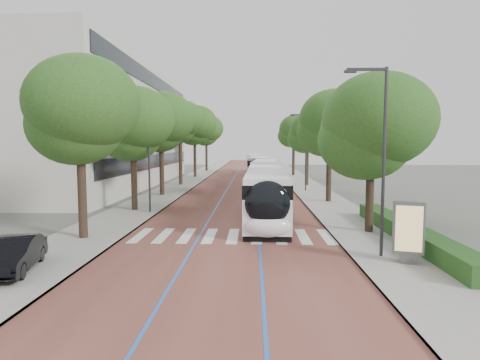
% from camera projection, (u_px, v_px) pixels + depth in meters
% --- Properties ---
extents(ground, '(160.00, 160.00, 0.00)m').
position_uv_depth(ground, '(228.00, 241.00, 20.50)').
color(ground, '#51544C').
rests_on(ground, ground).
extents(road, '(11.00, 140.00, 0.02)m').
position_uv_depth(road, '(245.00, 177.00, 60.33)').
color(road, brown).
rests_on(road, ground).
extents(sidewalk_left, '(4.00, 140.00, 0.12)m').
position_uv_depth(sidewalk_left, '(195.00, 177.00, 60.57)').
color(sidewalk_left, gray).
rests_on(sidewalk_left, ground).
extents(sidewalk_right, '(4.00, 140.00, 0.12)m').
position_uv_depth(sidewalk_right, '(295.00, 177.00, 60.08)').
color(sidewalk_right, gray).
rests_on(sidewalk_right, ground).
extents(kerb_left, '(0.20, 140.00, 0.14)m').
position_uv_depth(kerb_left, '(208.00, 177.00, 60.51)').
color(kerb_left, gray).
rests_on(kerb_left, ground).
extents(kerb_right, '(0.20, 140.00, 0.14)m').
position_uv_depth(kerb_right, '(282.00, 177.00, 60.14)').
color(kerb_right, gray).
rests_on(kerb_right, ground).
extents(zebra_crossing, '(10.55, 3.60, 0.01)m').
position_uv_depth(zebra_crossing, '(233.00, 236.00, 21.49)').
color(zebra_crossing, silver).
rests_on(zebra_crossing, ground).
extents(lane_line_left, '(0.12, 126.00, 0.01)m').
position_uv_depth(lane_line_left, '(234.00, 177.00, 60.38)').
color(lane_line_left, blue).
rests_on(lane_line_left, road).
extents(lane_line_right, '(0.12, 126.00, 0.01)m').
position_uv_depth(lane_line_right, '(255.00, 177.00, 60.28)').
color(lane_line_right, blue).
rests_on(lane_line_right, road).
extents(office_building, '(18.11, 40.00, 14.00)m').
position_uv_depth(office_building, '(82.00, 127.00, 48.41)').
color(office_building, '#9F9C93').
rests_on(office_building, ground).
extents(hedge, '(1.20, 14.00, 0.80)m').
position_uv_depth(hedge, '(408.00, 232.00, 20.16)').
color(hedge, '#1B4919').
rests_on(hedge, sidewalk_right).
extents(streetlight_near, '(1.82, 0.20, 8.00)m').
position_uv_depth(streetlight_near, '(380.00, 147.00, 16.88)').
color(streetlight_near, '#2D2D2F').
rests_on(streetlight_near, sidewalk_right).
extents(streetlight_far, '(1.82, 0.20, 8.00)m').
position_uv_depth(streetlight_far, '(304.00, 146.00, 41.77)').
color(streetlight_far, '#2D2D2F').
rests_on(streetlight_far, sidewalk_right).
extents(lamp_post_left, '(0.14, 0.14, 8.00)m').
position_uv_depth(lamp_post_left, '(149.00, 156.00, 28.31)').
color(lamp_post_left, '#2D2D2F').
rests_on(lamp_post_left, sidewalk_left).
extents(trees_left, '(6.18, 60.76, 10.20)m').
position_uv_depth(trees_left, '(178.00, 127.00, 46.37)').
color(trees_left, black).
rests_on(trees_left, ground).
extents(trees_right, '(6.04, 47.64, 9.09)m').
position_uv_depth(trees_right, '(320.00, 131.00, 38.43)').
color(trees_right, black).
rests_on(trees_right, ground).
extents(lead_bus, '(2.86, 18.44, 3.20)m').
position_uv_depth(lead_bus, '(265.00, 191.00, 28.24)').
color(lead_bus, black).
rests_on(lead_bus, ground).
extents(bus_queued_0, '(3.32, 12.53, 3.20)m').
position_uv_depth(bus_queued_0, '(265.00, 175.00, 43.94)').
color(bus_queued_0, white).
rests_on(bus_queued_0, ground).
extents(bus_queued_1, '(3.26, 12.53, 3.20)m').
position_uv_depth(bus_queued_1, '(259.00, 168.00, 56.41)').
color(bus_queued_1, white).
rests_on(bus_queued_1, ground).
extents(bus_queued_2, '(3.23, 12.52, 3.20)m').
position_uv_depth(bus_queued_2, '(255.00, 164.00, 70.08)').
color(bus_queued_2, white).
rests_on(bus_queued_2, ground).
extents(ad_panel, '(1.24, 0.62, 2.49)m').
position_uv_depth(ad_panel, '(408.00, 231.00, 16.16)').
color(ad_panel, '#59595B').
rests_on(ad_panel, sidewalk_right).
extents(parked_car, '(2.20, 4.11, 1.29)m').
position_uv_depth(parked_car, '(14.00, 254.00, 15.13)').
color(parked_car, black).
rests_on(parked_car, sidewalk_left).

